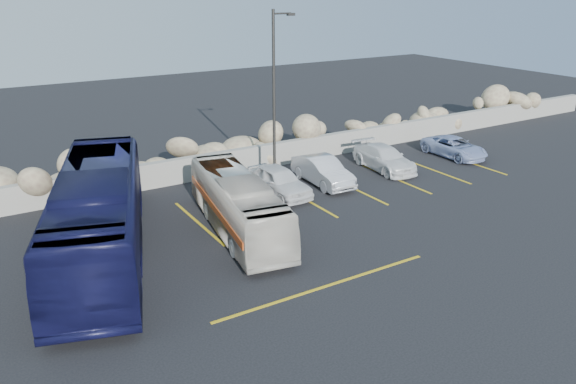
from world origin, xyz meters
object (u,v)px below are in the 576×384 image
lamppost (275,94)px  car_b (323,171)px  car_a (279,181)px  tour_coach (99,215)px  car_d (454,147)px  car_c (384,158)px  vintage_bus (238,204)px

lamppost → car_b: lamppost is taller
car_a → car_b: car_a is taller
lamppost → tour_coach: lamppost is taller
car_b → car_d: 8.78m
car_c → tour_coach: bearing=-166.3°
car_b → car_d: (8.78, -0.10, -0.11)m
tour_coach → car_a: bearing=31.5°
car_a → car_c: size_ratio=0.93×
car_b → car_c: car_b is taller
car_b → car_a: bearing=-173.8°
tour_coach → car_c: tour_coach is taller
car_c → car_a: bearing=-172.5°
car_d → vintage_bus: bearing=-169.1°
lamppost → tour_coach: 10.06m
vintage_bus → tour_coach: size_ratio=0.70×
tour_coach → car_d: 19.85m
lamppost → tour_coach: (-9.04, -3.46, -2.72)m
lamppost → car_a: bearing=-115.1°
car_b → car_d: car_b is taller
car_a → car_b: 2.54m
vintage_bus → lamppost: bearing=54.6°
tour_coach → car_b: size_ratio=2.90×
vintage_bus → car_c: bearing=26.3°
car_a → car_c: (6.51, 0.34, -0.06)m
car_c → car_d: 4.81m
lamppost → car_a: 3.94m
tour_coach → vintage_bus: bearing=11.3°
lamppost → car_d: 11.39m
vintage_bus → tour_coach: tour_coach is taller
vintage_bus → tour_coach: bearing=-176.9°
lamppost → car_d: bearing=-7.1°
car_a → vintage_bus: bearing=-144.8°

